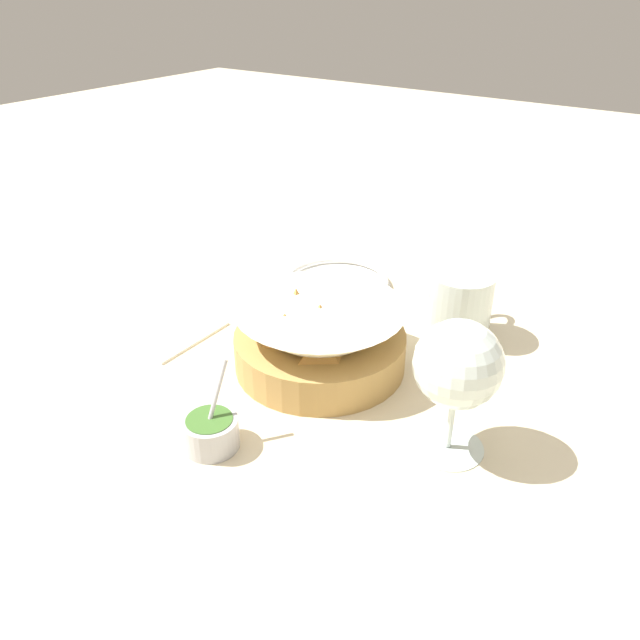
{
  "coord_description": "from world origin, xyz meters",
  "views": [
    {
      "loc": [
        -0.54,
        -0.42,
        0.47
      ],
      "look_at": [
        0.03,
        -0.02,
        0.07
      ],
      "focal_mm": 35.0,
      "sensor_mm": 36.0,
      "label": 1
    }
  ],
  "objects_px": {
    "sauce_cup": "(211,431)",
    "beer_mug": "(460,308)",
    "side_plate": "(337,282)",
    "wine_glass": "(458,368)",
    "food_basket": "(319,340)"
  },
  "relations": [
    {
      "from": "sauce_cup",
      "to": "wine_glass",
      "type": "height_order",
      "value": "wine_glass"
    },
    {
      "from": "sauce_cup",
      "to": "beer_mug",
      "type": "distance_m",
      "value": 0.4
    },
    {
      "from": "food_basket",
      "to": "sauce_cup",
      "type": "height_order",
      "value": "same"
    },
    {
      "from": "food_basket",
      "to": "beer_mug",
      "type": "distance_m",
      "value": 0.21
    },
    {
      "from": "beer_mug",
      "to": "side_plate",
      "type": "xyz_separation_m",
      "value": [
        0.03,
        0.23,
        -0.04
      ]
    },
    {
      "from": "sauce_cup",
      "to": "side_plate",
      "type": "height_order",
      "value": "sauce_cup"
    },
    {
      "from": "sauce_cup",
      "to": "beer_mug",
      "type": "bearing_deg",
      "value": -18.35
    },
    {
      "from": "sauce_cup",
      "to": "side_plate",
      "type": "relative_size",
      "value": 0.55
    },
    {
      "from": "wine_glass",
      "to": "side_plate",
      "type": "height_order",
      "value": "wine_glass"
    },
    {
      "from": "food_basket",
      "to": "sauce_cup",
      "type": "relative_size",
      "value": 2.3
    },
    {
      "from": "beer_mug",
      "to": "side_plate",
      "type": "bearing_deg",
      "value": 81.84
    },
    {
      "from": "food_basket",
      "to": "side_plate",
      "type": "height_order",
      "value": "food_basket"
    },
    {
      "from": "sauce_cup",
      "to": "wine_glass",
      "type": "distance_m",
      "value": 0.28
    },
    {
      "from": "sauce_cup",
      "to": "beer_mug",
      "type": "relative_size",
      "value": 0.77
    },
    {
      "from": "beer_mug",
      "to": "food_basket",
      "type": "bearing_deg",
      "value": 146.26
    }
  ]
}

